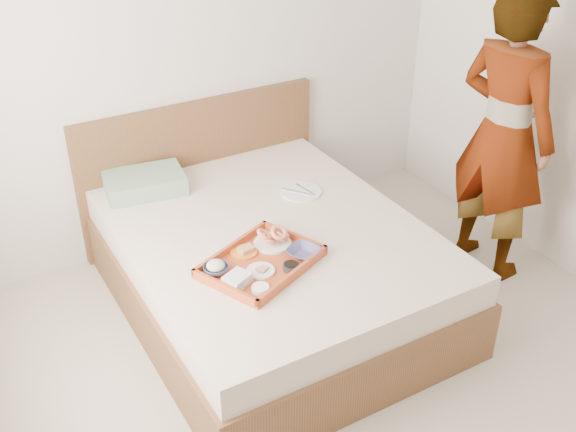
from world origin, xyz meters
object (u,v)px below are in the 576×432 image
at_px(tray, 261,262).
at_px(person, 504,135).
at_px(bed, 272,268).
at_px(dinner_plate, 301,192).

distance_m(tray, person, 1.65).
distance_m(bed, tray, 0.46).
xyz_separation_m(tray, dinner_plate, (0.57, 0.56, -0.02)).
relative_size(tray, dinner_plate, 2.32).
xyz_separation_m(bed, dinner_plate, (0.36, 0.27, 0.27)).
distance_m(dinner_plate, person, 1.24).
xyz_separation_m(bed, tray, (-0.22, -0.29, 0.29)).
xyz_separation_m(bed, person, (1.40, -0.29, 0.63)).
bearing_deg(person, bed, 71.23).
bearing_deg(dinner_plate, tray, -135.66).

